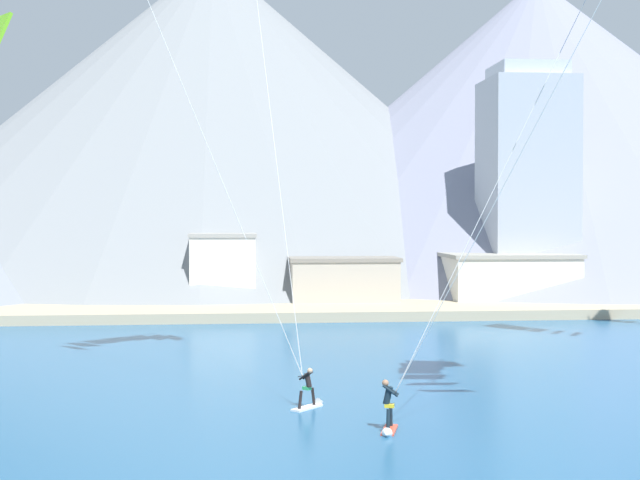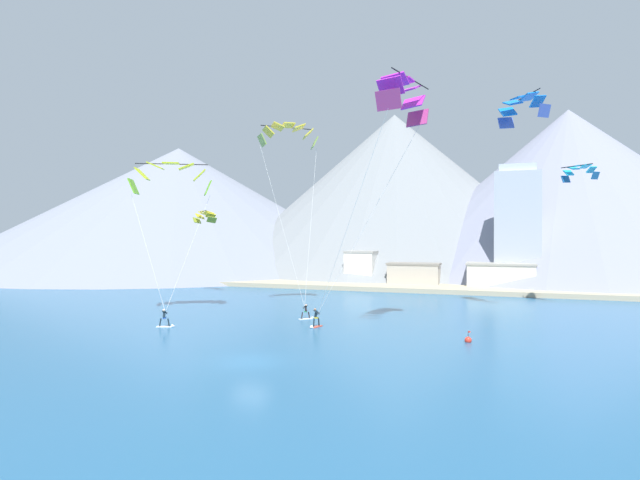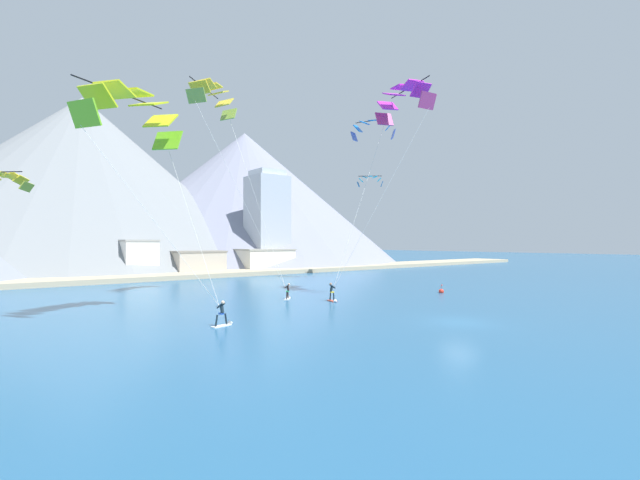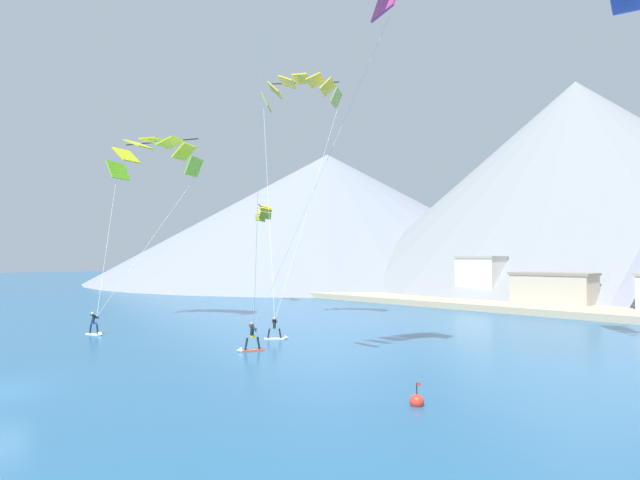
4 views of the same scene
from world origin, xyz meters
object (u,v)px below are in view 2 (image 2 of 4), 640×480
object	(u,v)px
parafoil_kite_mid_center	(171,174)
kitesurfer_near_trail	(308,315)
parafoil_kite_distant_low_drift	(580,171)
race_marker_buoy	(468,340)
parafoil_kite_near_trail	(288,133)
parafoil_kite_near_lead	(402,95)
kitesurfer_mid_center	(167,321)
kitesurfer_near_lead	(315,321)
parafoil_kite_distant_high_outer	(205,216)
parafoil_kite_distant_mid_solo	(522,106)

from	to	relation	value
parafoil_kite_mid_center	kitesurfer_near_trail	bearing A→B (deg)	7.90
parafoil_kite_distant_low_drift	race_marker_buoy	size ratio (longest dim) A/B	3.80
parafoil_kite_near_trail	parafoil_kite_distant_low_drift	world-z (taller)	parafoil_kite_near_trail
parafoil_kite_distant_low_drift	parafoil_kite_near_trail	bearing A→B (deg)	-163.67
parafoil_kite_near_lead	parafoil_kite_mid_center	xyz separation A→B (m)	(-25.58, 3.40, -5.24)
parafoil_kite_near_trail	parafoil_kite_mid_center	size ratio (longest dim) A/B	1.35
kitesurfer_near_trail	kitesurfer_mid_center	size ratio (longest dim) A/B	0.92
kitesurfer_near_lead	race_marker_buoy	bearing A→B (deg)	-8.56
kitesurfer_near_trail	parafoil_kite_near_trail	xyz separation A→B (m)	(-4.89, 6.57, 20.14)
kitesurfer_near_trail	parafoil_kite_distant_high_outer	bearing A→B (deg)	144.37
parafoil_kite_near_trail	race_marker_buoy	bearing A→B (deg)	-31.38
parafoil_kite_distant_low_drift	kitesurfer_near_trail	bearing A→B (deg)	-149.57
race_marker_buoy	parafoil_kite_distant_low_drift	bearing A→B (deg)	63.24
parafoil_kite_mid_center	kitesurfer_near_lead	bearing A→B (deg)	-6.74
parafoil_kite_mid_center	parafoil_kite_distant_low_drift	xyz separation A→B (m)	(42.18, 18.06, 0.81)
kitesurfer_near_lead	parafoil_kite_distant_low_drift	world-z (taller)	parafoil_kite_distant_low_drift
kitesurfer_near_trail	parafoil_kite_mid_center	distance (m)	21.09
parafoil_kite_near_trail	parafoil_kite_distant_high_outer	world-z (taller)	parafoil_kite_near_trail
kitesurfer_near_lead	parafoil_kite_distant_mid_solo	size ratio (longest dim) A/B	0.31
parafoil_kite_distant_low_drift	kitesurfer_mid_center	bearing A→B (deg)	-147.20
parafoil_kite_distant_mid_solo	parafoil_kite_near_trail	bearing A→B (deg)	-174.93
kitesurfer_near_trail	parafoil_kite_mid_center	size ratio (longest dim) A/B	0.11
kitesurfer_near_lead	parafoil_kite_near_lead	distance (m)	21.55
kitesurfer_near_lead	parafoil_kite_near_lead	xyz separation A→B (m)	(8.35, -1.36, 19.83)
parafoil_kite_near_lead	race_marker_buoy	world-z (taller)	parafoil_kite_near_lead
parafoil_kite_near_lead	parafoil_kite_distant_mid_solo	distance (m)	17.63
kitesurfer_mid_center	parafoil_kite_near_lead	distance (m)	29.39
kitesurfer_near_trail	race_marker_buoy	distance (m)	17.19
parafoil_kite_mid_center	parafoil_kite_distant_low_drift	distance (m)	45.89
kitesurfer_near_lead	kitesurfer_mid_center	bearing A→B (deg)	-161.34
parafoil_kite_near_lead	parafoil_kite_distant_low_drift	size ratio (longest dim) A/B	5.25
kitesurfer_mid_center	parafoil_kite_distant_low_drift	world-z (taller)	parafoil_kite_distant_low_drift
parafoil_kite_mid_center	parafoil_kite_distant_high_outer	distance (m)	19.50
kitesurfer_near_lead	parafoil_kite_distant_mid_solo	distance (m)	31.23
kitesurfer_near_trail	parafoil_kite_distant_low_drift	size ratio (longest dim) A/B	0.42
parafoil_kite_near_lead	parafoil_kite_distant_high_outer	bearing A→B (deg)	146.93
kitesurfer_near_trail	parafoil_kite_near_lead	bearing A→B (deg)	-27.28
parafoil_kite_distant_mid_solo	kitesurfer_mid_center	bearing A→B (deg)	-151.17
parafoil_kite_mid_center	parafoil_kite_near_trail	bearing A→B (deg)	40.63
parafoil_kite_distant_high_outer	parafoil_kite_distant_mid_solo	world-z (taller)	parafoil_kite_distant_mid_solo
parafoil_kite_near_lead	parafoil_kite_mid_center	bearing A→B (deg)	172.43
race_marker_buoy	parafoil_kite_near_lead	bearing A→B (deg)	172.53
parafoil_kite_near_trail	parafoil_kite_distant_mid_solo	world-z (taller)	parafoil_kite_distant_mid_solo
parafoil_kite_distant_low_drift	parafoil_kite_distant_mid_solo	size ratio (longest dim) A/B	0.66
parafoil_kite_near_lead	parafoil_kite_distant_high_outer	xyz separation A→B (m)	(-32.59, 21.22, -8.89)
kitesurfer_near_trail	parafoil_kite_mid_center	xyz separation A→B (m)	(-14.97, -2.08, 14.72)
parafoil_kite_near_trail	parafoil_kite_distant_low_drift	size ratio (longest dim) A/B	5.29
parafoil_kite_mid_center	race_marker_buoy	xyz separation A→B (m)	(31.00, -4.11, -14.99)
parafoil_kite_near_lead	kitesurfer_near_trail	bearing A→B (deg)	152.72
parafoil_kite_distant_low_drift	kitesurfer_near_lead	bearing A→B (deg)	-141.14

